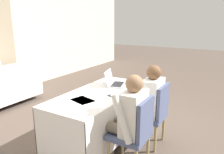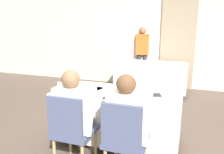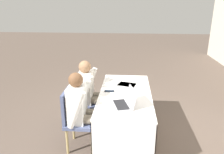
{
  "view_description": "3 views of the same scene",
  "coord_description": "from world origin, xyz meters",
  "px_view_note": "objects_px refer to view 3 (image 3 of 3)",
  "views": [
    {
      "loc": [
        -2.41,
        -1.61,
        1.72
      ],
      "look_at": [
        0.0,
        -0.2,
        1.0
      ],
      "focal_mm": 35.0,
      "sensor_mm": 36.0,
      "label": 1
    },
    {
      "loc": [
        0.86,
        -2.66,
        1.61
      ],
      "look_at": [
        0.0,
        -0.2,
        1.0
      ],
      "focal_mm": 35.0,
      "sensor_mm": 36.0,
      "label": 2
    },
    {
      "loc": [
        3.01,
        0.05,
        2.05
      ],
      "look_at": [
        0.0,
        -0.2,
        1.0
      ],
      "focal_mm": 35.0,
      "sensor_mm": 36.0,
      "label": 3
    }
  ],
  "objects_px": {
    "cell_phone": "(109,91)",
    "chair_near_left": "(85,99)",
    "laptop": "(124,103)",
    "person_checkered_shirt": "(90,90)",
    "chair_near_right": "(76,117)",
    "person_white_shirt": "(83,107)"
  },
  "relations": [
    {
      "from": "cell_phone",
      "to": "chair_near_right",
      "type": "relative_size",
      "value": 0.17
    },
    {
      "from": "chair_near_left",
      "to": "laptop",
      "type": "bearing_deg",
      "value": -136.67
    },
    {
      "from": "laptop",
      "to": "cell_phone",
      "type": "xyz_separation_m",
      "value": [
        -0.47,
        -0.24,
        -0.04
      ]
    },
    {
      "from": "chair_near_right",
      "to": "person_checkered_shirt",
      "type": "bearing_deg",
      "value": -9.44
    },
    {
      "from": "cell_phone",
      "to": "person_white_shirt",
      "type": "height_order",
      "value": "person_white_shirt"
    },
    {
      "from": "person_white_shirt",
      "to": "chair_near_right",
      "type": "bearing_deg",
      "value": 90.0
    },
    {
      "from": "chair_near_right",
      "to": "person_white_shirt",
      "type": "relative_size",
      "value": 0.77
    },
    {
      "from": "laptop",
      "to": "person_checkered_shirt",
      "type": "distance_m",
      "value": 0.94
    },
    {
      "from": "laptop",
      "to": "cell_phone",
      "type": "bearing_deg",
      "value": -169.36
    },
    {
      "from": "cell_phone",
      "to": "chair_near_left",
      "type": "distance_m",
      "value": 0.58
    },
    {
      "from": "laptop",
      "to": "chair_near_left",
      "type": "bearing_deg",
      "value": -153.02
    },
    {
      "from": "laptop",
      "to": "chair_near_right",
      "type": "height_order",
      "value": "laptop"
    },
    {
      "from": "laptop",
      "to": "chair_near_right",
      "type": "xyz_separation_m",
      "value": [
        -0.11,
        -0.69,
        -0.3
      ]
    },
    {
      "from": "chair_near_left",
      "to": "person_white_shirt",
      "type": "bearing_deg",
      "value": -170.56
    },
    {
      "from": "chair_near_right",
      "to": "person_checkered_shirt",
      "type": "relative_size",
      "value": 0.77
    },
    {
      "from": "chair_near_left",
      "to": "chair_near_right",
      "type": "xyz_separation_m",
      "value": [
        0.62,
        0.0,
        0.0
      ]
    },
    {
      "from": "chair_near_right",
      "to": "chair_near_left",
      "type": "bearing_deg",
      "value": 0.0
    },
    {
      "from": "person_checkered_shirt",
      "to": "chair_near_right",
      "type": "bearing_deg",
      "value": 170.56
    },
    {
      "from": "cell_phone",
      "to": "chair_near_left",
      "type": "bearing_deg",
      "value": -120.15
    },
    {
      "from": "cell_phone",
      "to": "person_white_shirt",
      "type": "bearing_deg",
      "value": -44.08
    },
    {
      "from": "chair_near_left",
      "to": "person_checkered_shirt",
      "type": "relative_size",
      "value": 0.77
    },
    {
      "from": "laptop",
      "to": "cell_phone",
      "type": "height_order",
      "value": "laptop"
    }
  ]
}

